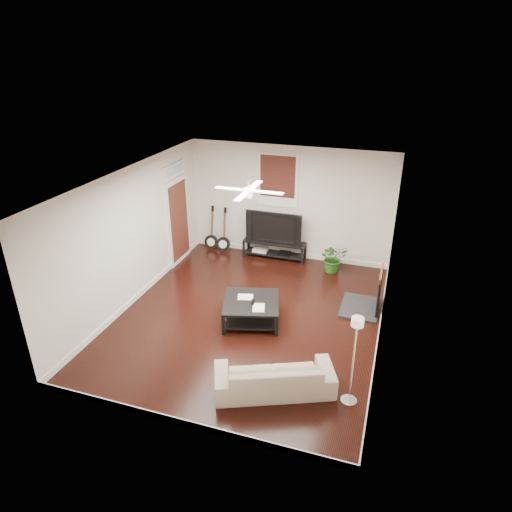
{
  "coord_description": "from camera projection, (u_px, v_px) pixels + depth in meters",
  "views": [
    {
      "loc": [
        2.52,
        -7.23,
        4.96
      ],
      "look_at": [
        0.0,
        0.4,
        1.15
      ],
      "focal_mm": 31.82,
      "sensor_mm": 36.0,
      "label": 1
    }
  ],
  "objects": [
    {
      "name": "room",
      "position": [
        249.0,
        253.0,
        8.44
      ],
      "size": [
        5.01,
        6.01,
        2.81
      ],
      "color": "black",
      "rests_on": "ground"
    },
    {
      "name": "ceiling_fan",
      "position": [
        249.0,
        190.0,
        7.93
      ],
      "size": [
        1.24,
        1.24,
        0.32
      ],
      "primitive_type": null,
      "color": "white",
      "rests_on": "ceiling"
    },
    {
      "name": "brick_accent",
      "position": [
        390.0,
        249.0,
        8.59
      ],
      "size": [
        0.02,
        2.2,
        2.8
      ],
      "primitive_type": "cube",
      "color": "brown",
      "rests_on": "floor"
    },
    {
      "name": "door_left",
      "position": [
        178.0,
        213.0,
        10.83
      ],
      "size": [
        0.08,
        1.0,
        2.5
      ],
      "primitive_type": "cube",
      "color": "white",
      "rests_on": "wall_left"
    },
    {
      "name": "potted_plant",
      "position": [
        333.0,
        258.0,
        10.65
      ],
      "size": [
        0.81,
        0.76,
        0.71
      ],
      "primitive_type": "imported",
      "rotation": [
        0.0,
        0.0,
        0.41
      ],
      "color": "#28611B",
      "rests_on": "floor"
    },
    {
      "name": "guitar_left",
      "position": [
        211.0,
        229.0,
        11.72
      ],
      "size": [
        0.37,
        0.27,
        1.16
      ],
      "primitive_type": null,
      "rotation": [
        0.0,
        0.0,
        0.06
      ],
      "color": "black",
      "rests_on": "floor"
    },
    {
      "name": "fireplace",
      "position": [
        370.0,
        290.0,
        9.08
      ],
      "size": [
        0.8,
        1.1,
        0.92
      ],
      "primitive_type": "cube",
      "color": "black",
      "rests_on": "floor"
    },
    {
      "name": "guitar_right",
      "position": [
        223.0,
        231.0,
        11.59
      ],
      "size": [
        0.4,
        0.31,
        1.16
      ],
      "primitive_type": null,
      "rotation": [
        0.0,
        0.0,
        0.16
      ],
      "color": "black",
      "rests_on": "floor"
    },
    {
      "name": "sofa",
      "position": [
        274.0,
        375.0,
        7.03
      ],
      "size": [
        1.98,
        1.39,
        0.54
      ],
      "primitive_type": "imported",
      "rotation": [
        0.0,
        0.0,
        3.55
      ],
      "color": "tan",
      "rests_on": "floor"
    },
    {
      "name": "tv",
      "position": [
        275.0,
        226.0,
        11.17
      ],
      "size": [
        1.4,
        0.18,
        0.81
      ],
      "primitive_type": "imported",
      "color": "black",
      "rests_on": "tv_stand"
    },
    {
      "name": "coffee_table",
      "position": [
        251.0,
        311.0,
        8.81
      ],
      "size": [
        1.3,
        1.3,
        0.44
      ],
      "primitive_type": "cube",
      "rotation": [
        0.0,
        0.0,
        0.28
      ],
      "color": "black",
      "rests_on": "floor"
    },
    {
      "name": "floor_lamp",
      "position": [
        353.0,
        361.0,
        6.58
      ],
      "size": [
        0.33,
        0.33,
        1.51
      ],
      "primitive_type": null,
      "rotation": [
        0.0,
        0.0,
        0.41
      ],
      "color": "silver",
      "rests_on": "floor"
    },
    {
      "name": "window_back",
      "position": [
        278.0,
        181.0,
        10.84
      ],
      "size": [
        1.0,
        0.06,
        1.3
      ],
      "primitive_type": "cube",
      "color": "#33100D",
      "rests_on": "wall_back"
    },
    {
      "name": "tv_stand",
      "position": [
        274.0,
        249.0,
        11.42
      ],
      "size": [
        1.56,
        0.42,
        0.44
      ],
      "primitive_type": "cube",
      "color": "black",
      "rests_on": "floor"
    }
  ]
}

